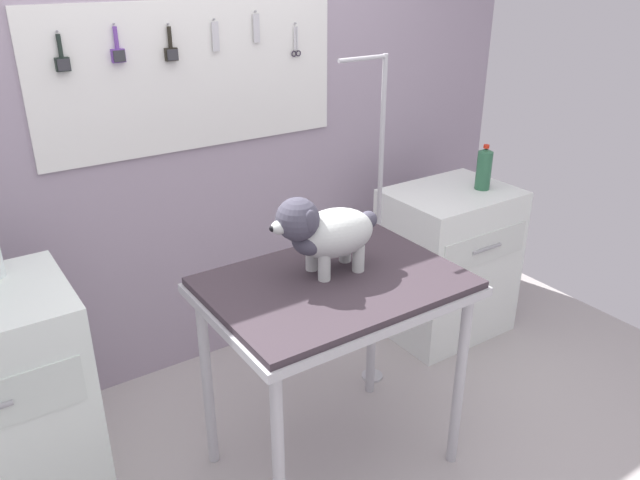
% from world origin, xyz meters
% --- Properties ---
extents(rear_wall_panel, '(4.00, 0.11, 2.30)m').
position_xyz_m(rear_wall_panel, '(0.00, 1.28, 1.16)').
color(rear_wall_panel, '#9D8EA0').
rests_on(rear_wall_panel, ground).
extents(grooming_table, '(0.98, 0.70, 0.89)m').
position_xyz_m(grooming_table, '(0.09, 0.20, 0.80)').
color(grooming_table, '#B7B7BC').
rests_on(grooming_table, ground).
extents(grooming_arm, '(0.30, 0.11, 1.64)m').
position_xyz_m(grooming_arm, '(0.59, 0.57, 0.77)').
color(grooming_arm, '#B7B7BC').
rests_on(grooming_arm, ground).
extents(dog, '(0.46, 0.23, 0.33)m').
position_xyz_m(dog, '(0.09, 0.27, 1.07)').
color(dog, silver).
rests_on(dog, grooming_table).
extents(cabinet_right, '(0.68, 0.54, 0.86)m').
position_xyz_m(cabinet_right, '(1.25, 0.73, 0.43)').
color(cabinet_right, white).
rests_on(cabinet_right, ground).
extents(soda_bottle, '(0.08, 0.08, 0.25)m').
position_xyz_m(soda_bottle, '(1.40, 0.67, 0.97)').
color(soda_bottle, '#2D6444').
rests_on(soda_bottle, cabinet_right).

